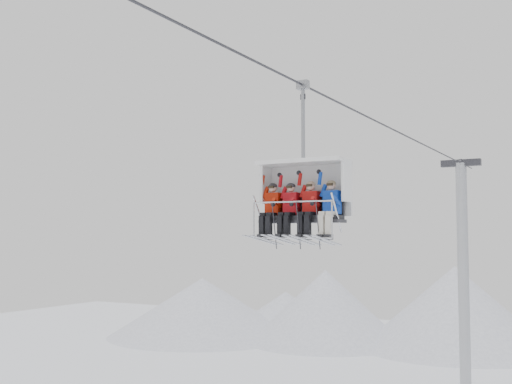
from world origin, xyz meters
The scene contains 8 objects.
ridgeline centered at (-1.58, 42.05, 2.84)m, with size 72.00×21.00×7.00m.
lift_tower_right centered at (0.00, 22.00, 5.78)m, with size 2.00×1.80×13.48m.
haul_cable centered at (0.00, 0.00, 13.30)m, with size 0.06×0.06×50.00m, color #323237.
chairlift_carrier centered at (0.00, 2.56, 10.65)m, with size 2.26×1.17×3.98m.
skier_far_left centered at (-0.80, 2.26, 10.19)m, with size 0.39×1.69×1.55m.
skier_center_left centered at (-0.30, 2.25, 10.18)m, with size 0.38×1.69×1.52m.
skier_center_right centered at (0.25, 2.26, 10.19)m, with size 0.39×1.69×1.56m.
skier_far_right centered at (0.79, 2.26, 10.19)m, with size 0.39×1.69×1.56m.
Camera 1 is at (6.65, -12.05, 9.48)m, focal length 45.00 mm.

